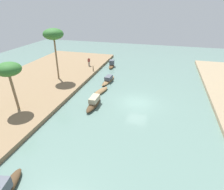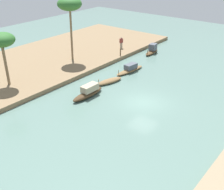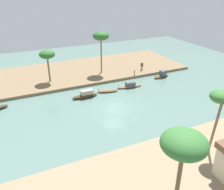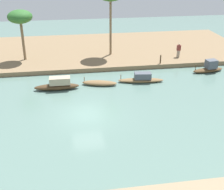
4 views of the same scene
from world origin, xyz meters
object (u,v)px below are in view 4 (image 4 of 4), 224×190
at_px(person_on_near_bank, 179,51).
at_px(sampan_midstream, 58,85).
at_px(sampan_downstream_large, 100,83).
at_px(sampan_with_red_awning, 209,68).
at_px(palm_tree_left_far, 20,17).
at_px(mooring_post, 160,59).
at_px(sampan_near_left_bank, 141,79).

bearing_deg(person_on_near_bank, sampan_midstream, 35.87).
relative_size(sampan_downstream_large, sampan_with_red_awning, 0.98).
distance_m(sampan_with_red_awning, palm_tree_left_far, 20.68).
bearing_deg(sampan_midstream, palm_tree_left_far, -64.57).
height_order(sampan_with_red_awning, sampan_midstream, sampan_with_red_awning).
bearing_deg(sampan_midstream, mooring_post, -158.60).
relative_size(sampan_near_left_bank, sampan_midstream, 1.10).
distance_m(sampan_downstream_large, sampan_near_left_bank, 4.09).
relative_size(sampan_midstream, palm_tree_left_far, 0.74).
bearing_deg(sampan_downstream_large, sampan_midstream, 20.02).
bearing_deg(sampan_near_left_bank, person_on_near_bank, -129.05).
relative_size(sampan_downstream_large, person_on_near_bank, 2.13).
xyz_separation_m(person_on_near_bank, palm_tree_left_far, (17.34, -1.82, 3.91)).
distance_m(sampan_near_left_bank, person_on_near_bank, 7.98).
bearing_deg(person_on_near_bank, sampan_downstream_large, 41.89).
relative_size(sampan_downstream_large, sampan_midstream, 0.84).
relative_size(sampan_downstream_large, palm_tree_left_far, 0.63).
xyz_separation_m(mooring_post, palm_tree_left_far, (14.64, -3.68, 4.18)).
bearing_deg(sampan_near_left_bank, sampan_with_red_awning, -161.45).
bearing_deg(mooring_post, palm_tree_left_far, -14.12).
height_order(sampan_downstream_large, sampan_near_left_bank, sampan_near_left_bank).
bearing_deg(sampan_with_red_awning, sampan_midstream, 0.25).
distance_m(sampan_downstream_large, palm_tree_left_far, 11.70).
relative_size(sampan_with_red_awning, mooring_post, 3.76).
relative_size(sampan_downstream_large, mooring_post, 3.68).
height_order(sampan_downstream_large, mooring_post, mooring_post).
height_order(sampan_near_left_bank, mooring_post, mooring_post).
relative_size(sampan_near_left_bank, person_on_near_bank, 2.80).
xyz_separation_m(person_on_near_bank, mooring_post, (2.69, 1.86, -0.28)).
distance_m(sampan_downstream_large, person_on_near_bank, 11.33).
height_order(sampan_with_red_awning, person_on_near_bank, person_on_near_bank).
relative_size(sampan_near_left_bank, sampan_with_red_awning, 1.28).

